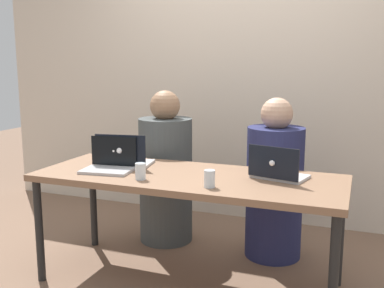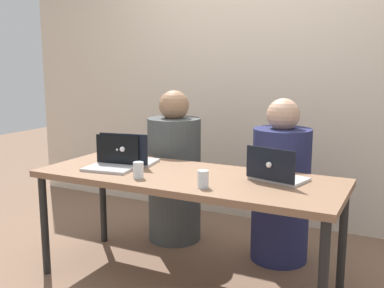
% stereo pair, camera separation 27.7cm
% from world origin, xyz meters
% --- Properties ---
extents(ground_plane, '(12.00, 12.00, 0.00)m').
position_xyz_m(ground_plane, '(0.00, 0.00, 0.00)').
color(ground_plane, brown).
extents(back_wall, '(4.90, 0.10, 2.31)m').
position_xyz_m(back_wall, '(0.00, 1.38, 1.16)').
color(back_wall, beige).
rests_on(back_wall, ground).
extents(desk, '(1.88, 0.71, 0.71)m').
position_xyz_m(desk, '(0.00, 0.00, 0.65)').
color(desk, brown).
rests_on(desk, ground).
extents(person_on_left, '(0.49, 0.49, 1.18)m').
position_xyz_m(person_on_left, '(-0.42, 0.61, 0.52)').
color(person_on_left, '#444A4A').
rests_on(person_on_left, ground).
extents(person_on_right, '(0.46, 0.46, 1.15)m').
position_xyz_m(person_on_right, '(0.42, 0.61, 0.51)').
color(person_on_right, navy).
rests_on(person_on_right, ground).
extents(laptop_front_left, '(0.33, 0.26, 0.21)m').
position_xyz_m(laptop_front_left, '(-0.51, -0.07, 0.75)').
color(laptop_front_left, '#B6B4B6').
rests_on(laptop_front_left, desk).
extents(laptop_back_right, '(0.35, 0.28, 0.20)m').
position_xyz_m(laptop_back_right, '(0.53, 0.10, 0.75)').
color(laptop_back_right, silver).
rests_on(laptop_back_right, desk).
extents(laptop_back_left, '(0.37, 0.28, 0.22)m').
position_xyz_m(laptop_back_left, '(-0.49, 0.09, 0.75)').
color(laptop_back_left, silver).
rests_on(laptop_back_left, desk).
extents(water_glass_right, '(0.06, 0.06, 0.10)m').
position_xyz_m(water_glass_right, '(0.21, -0.22, 0.75)').
color(water_glass_right, silver).
rests_on(water_glass_right, desk).
extents(water_glass_left, '(0.06, 0.06, 0.10)m').
position_xyz_m(water_glass_left, '(-0.22, -0.20, 0.75)').
color(water_glass_left, silver).
rests_on(water_glass_left, desk).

